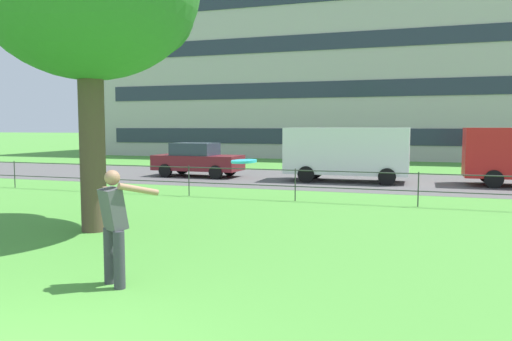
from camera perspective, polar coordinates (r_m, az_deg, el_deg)
name	(u,v)px	position (r m, az deg, el deg)	size (l,w,h in m)	color
street_strip	(331,180)	(21.80, 8.47, -1.07)	(80.00, 7.75, 0.01)	#565454
park_fence	(295,179)	(15.54, 4.46, -1.01)	(36.13, 0.04, 1.00)	#333833
person_thrower	(114,224)	(7.52, -15.73, -5.82)	(0.76, 0.67, 1.68)	#383842
frisbee	(244,161)	(5.23, -1.38, 1.04)	(0.38, 0.38, 0.04)	#2DB2C6
car_maroon_far_right	(197,160)	(23.24, -6.65, 1.24)	(4.03, 1.87, 1.54)	maroon
panel_van_far_left	(347,151)	(21.26, 10.25, 2.17)	(5.03, 2.15, 2.24)	white
apartment_building_background	(341,73)	(41.99, 9.57, 10.85)	(39.69, 13.94, 13.22)	#B7B2AD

